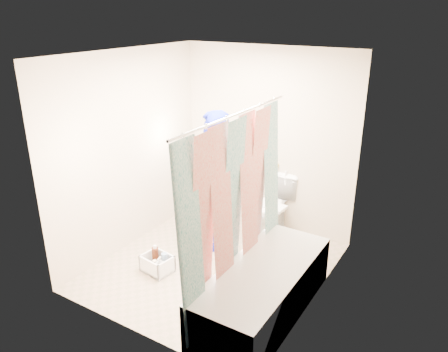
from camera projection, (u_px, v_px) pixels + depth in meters
The scene contains 14 objects.
floor at pixel (214, 266), 5.09m from camera, with size 2.60×2.60×0.00m, color tan.
ceiling at pixel (212, 54), 4.22m from camera, with size 2.40×2.60×0.02m, color silver.
wall_back at pixel (267, 140), 5.68m from camera, with size 2.40×0.02×2.40m, color beige.
wall_front at pixel (128, 217), 3.62m from camera, with size 2.40×0.02×2.40m, color beige.
wall_left at pixel (129, 152), 5.24m from camera, with size 0.02×2.60×2.40m, color beige.
wall_right at pixel (321, 193), 4.06m from camera, with size 0.02×2.60×2.40m, color beige.
bathtub at pixel (263, 289), 4.24m from camera, with size 0.70×1.75×0.50m.
curtain_rod at pixel (236, 115), 3.79m from camera, with size 0.02×0.02×1.90m, color silver.
shower_curtain at pixel (235, 211), 4.12m from camera, with size 0.06×1.75×1.80m, color silver.
toilet at pixel (272, 206), 5.68m from camera, with size 0.44×0.78×0.80m, color white.
tank_lid at pixel (267, 205), 5.56m from camera, with size 0.49×0.21×0.04m, color white.
tank_internals at pixel (278, 173), 5.72m from camera, with size 0.19×0.06×0.26m.
plumber at pixel (213, 181), 5.24m from camera, with size 0.63×0.41×1.73m, color #1042A7.
cleaning_caddy at pixel (158, 265), 4.95m from camera, with size 0.37×0.31×0.25m.
Camera 1 is at (2.38, -3.65, 2.83)m, focal length 35.00 mm.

